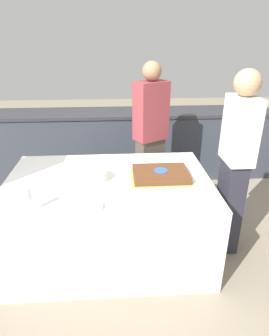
{
  "coord_description": "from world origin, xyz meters",
  "views": [
    {
      "loc": [
        0.08,
        -2.27,
        1.88
      ],
      "look_at": [
        0.22,
        0.0,
        0.84
      ],
      "focal_mm": 32.0,
      "sensor_mm": 36.0,
      "label": 1
    }
  ],
  "objects_px": {
    "plate_stack": "(94,175)",
    "person_seated_right": "(235,163)",
    "wine_glass": "(28,196)",
    "person_cutting_cake": "(150,137)",
    "cake": "(161,174)"
  },
  "relations": [
    {
      "from": "person_seated_right",
      "to": "plate_stack",
      "type": "bearing_deg",
      "value": -90.38
    },
    {
      "from": "wine_glass",
      "to": "person_seated_right",
      "type": "bearing_deg",
      "value": 15.74
    },
    {
      "from": "plate_stack",
      "to": "wine_glass",
      "type": "height_order",
      "value": "wine_glass"
    },
    {
      "from": "plate_stack",
      "to": "person_cutting_cake",
      "type": "xyz_separation_m",
      "value": [
        0.56,
        0.79,
        0.06
      ]
    },
    {
      "from": "plate_stack",
      "to": "person_cutting_cake",
      "type": "height_order",
      "value": "person_cutting_cake"
    },
    {
      "from": "cake",
      "to": "person_cutting_cake",
      "type": "bearing_deg",
      "value": 90.0
    },
    {
      "from": "person_cutting_cake",
      "to": "cake",
      "type": "bearing_deg",
      "value": 60.49
    },
    {
      "from": "wine_glass",
      "to": "person_seated_right",
      "type": "distance_m",
      "value": 1.68
    },
    {
      "from": "plate_stack",
      "to": "wine_glass",
      "type": "distance_m",
      "value": 0.63
    },
    {
      "from": "cake",
      "to": "person_seated_right",
      "type": "bearing_deg",
      "value": -0.8
    },
    {
      "from": "plate_stack",
      "to": "wine_glass",
      "type": "xyz_separation_m",
      "value": [
        -0.42,
        -0.46,
        0.08
      ]
    },
    {
      "from": "plate_stack",
      "to": "person_seated_right",
      "type": "xyz_separation_m",
      "value": [
        1.2,
        -0.01,
        0.08
      ]
    },
    {
      "from": "cake",
      "to": "wine_glass",
      "type": "height_order",
      "value": "wine_glass"
    },
    {
      "from": "plate_stack",
      "to": "person_seated_right",
      "type": "bearing_deg",
      "value": -0.38
    },
    {
      "from": "cake",
      "to": "person_cutting_cake",
      "type": "xyz_separation_m",
      "value": [
        0.0,
        0.79,
        0.07
      ]
    }
  ]
}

